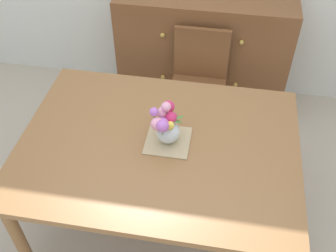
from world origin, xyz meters
name	(u,v)px	position (x,y,z in m)	size (l,w,h in m)	color
ground_plane	(160,217)	(0.00, 0.00, 0.00)	(12.00, 12.00, 0.00)	#B7AD99
dining_table	(159,152)	(0.00, 0.00, 0.67)	(1.59, 1.18, 0.75)	olive
chair_far	(199,79)	(0.14, 0.93, 0.52)	(0.42, 0.42, 0.90)	brown
dresser	(203,53)	(0.12, 1.33, 0.50)	(1.40, 0.47, 1.00)	brown
placemat	(168,141)	(0.05, 0.02, 0.76)	(0.25, 0.25, 0.01)	tan
flower_vase	(166,124)	(0.04, 0.03, 0.88)	(0.19, 0.24, 0.25)	silver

